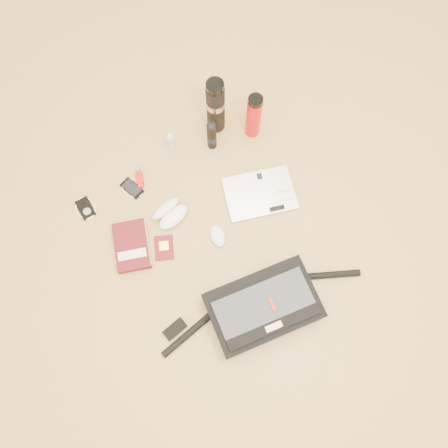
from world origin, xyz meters
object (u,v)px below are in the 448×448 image
Objects in this scene: thermos_black at (216,106)px; book at (132,246)px; messenger_bag at (263,307)px; laptop at (260,194)px; thermos_red at (254,116)px.

book is at bearing -151.82° from thermos_black.
thermos_black is at bearing 47.68° from book.
messenger_bag is 0.58m from book.
messenger_bag is 2.75× the size of thermos_black.
messenger_bag is at bearing -103.57° from laptop.
messenger_bag reaches higher than laptop.
thermos_black reaches higher than book.
thermos_red reaches higher than book.
book is (-0.32, 0.48, -0.03)m from messenger_bag.
thermos_red is at bearing -41.55° from thermos_black.
book is 0.74m from thermos_red.
messenger_bag is 2.47× the size of laptop.
thermos_red is (0.13, 0.28, 0.11)m from laptop.
book is at bearing -169.26° from laptop.
laptop is 0.58m from book.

